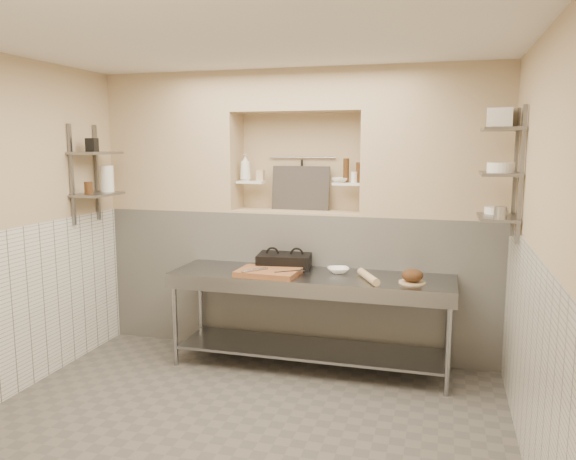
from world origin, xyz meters
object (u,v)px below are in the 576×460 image
(panini_press, at_px, (285,261))
(mixing_bowl, at_px, (338,270))
(rolling_pin, at_px, (368,277))
(bowl_alcove, at_px, (340,180))
(bread_loaf, at_px, (412,275))
(bottle_soap, at_px, (245,167))
(cutting_board, at_px, (268,272))
(prep_table, at_px, (310,302))
(jug_left, at_px, (107,179))

(panini_press, bearing_deg, mixing_bowl, -15.13)
(rolling_pin, bearing_deg, bowl_alcove, 121.23)
(panini_press, bearing_deg, bread_loaf, -20.62)
(mixing_bowl, bearing_deg, bottle_soap, 159.49)
(mixing_bowl, bearing_deg, cutting_board, -156.58)
(prep_table, xyz_separation_m, rolling_pin, (0.55, -0.09, 0.29))
(mixing_bowl, xyz_separation_m, bowl_alcove, (-0.07, 0.40, 0.81))
(jug_left, bearing_deg, prep_table, -1.01)
(mixing_bowl, height_order, rolling_pin, rolling_pin)
(mixing_bowl, bearing_deg, jug_left, -177.44)
(prep_table, xyz_separation_m, bottle_soap, (-0.81, 0.53, 1.21))
(panini_press, height_order, bread_loaf, panini_press)
(cutting_board, bearing_deg, prep_table, 18.01)
(panini_press, xyz_separation_m, bowl_alcove, (0.47, 0.33, 0.77))
(mixing_bowl, bearing_deg, prep_table, -149.05)
(jug_left, bearing_deg, mixing_bowl, 2.56)
(prep_table, distance_m, bottle_soap, 1.55)
(panini_press, distance_m, rolling_pin, 0.90)
(mixing_bowl, relative_size, bowl_alcove, 1.33)
(bowl_alcove, bearing_deg, cutting_board, -128.56)
(panini_press, height_order, bowl_alcove, bowl_alcove)
(cutting_board, relative_size, mixing_bowl, 2.73)
(mixing_bowl, height_order, jug_left, jug_left)
(cutting_board, bearing_deg, bottle_soap, 124.37)
(cutting_board, height_order, bottle_soap, bottle_soap)
(prep_table, bearing_deg, jug_left, 178.99)
(panini_press, bearing_deg, bottle_soap, 141.00)
(rolling_pin, relative_size, bowl_alcove, 2.88)
(mixing_bowl, distance_m, jug_left, 2.48)
(prep_table, bearing_deg, bread_loaf, -4.79)
(cutting_board, height_order, bowl_alcove, bowl_alcove)
(bottle_soap, bearing_deg, rolling_pin, -24.51)
(panini_press, relative_size, bottle_soap, 1.97)
(mixing_bowl, bearing_deg, bowl_alcove, 100.14)
(prep_table, height_order, cutting_board, cutting_board)
(prep_table, xyz_separation_m, bowl_alcove, (0.16, 0.54, 1.09))
(cutting_board, relative_size, bottle_soap, 1.99)
(mixing_bowl, xyz_separation_m, bottle_soap, (-1.05, 0.39, 0.93))
(cutting_board, relative_size, bowl_alcove, 3.63)
(bottle_soap, bearing_deg, panini_press, -31.91)
(cutting_board, relative_size, jug_left, 2.10)
(mixing_bowl, height_order, bottle_soap, bottle_soap)
(panini_press, relative_size, jug_left, 2.08)
(bottle_soap, bearing_deg, bread_loaf, -19.40)
(panini_press, distance_m, jug_left, 1.97)
(prep_table, bearing_deg, bowl_alcove, 73.24)
(cutting_board, xyz_separation_m, mixing_bowl, (0.60, 0.26, -0.00))
(panini_press, xyz_separation_m, bottle_soap, (-0.51, 0.32, 0.88))
(prep_table, xyz_separation_m, jug_left, (-2.10, 0.04, 1.10))
(prep_table, height_order, mixing_bowl, mixing_bowl)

